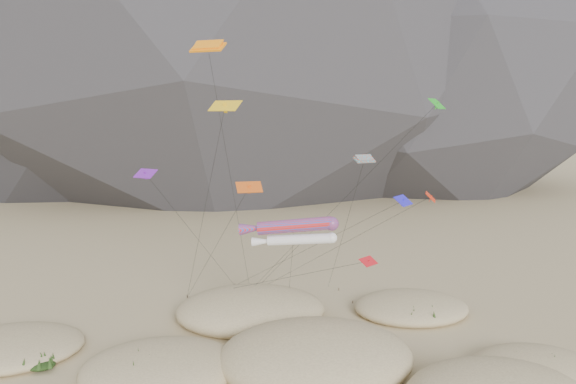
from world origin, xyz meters
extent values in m
ellipsoid|color=#2B2B30|center=(-37.00, 123.00, 44.00)|extent=(136.20, 127.83, 116.00)
ellipsoid|color=black|center=(56.00, 110.00, 38.00)|extent=(130.55, 126.41, 100.00)
ellipsoid|color=#CCB789|center=(-10.81, 6.13, 0.66)|extent=(12.15, 10.33, 2.92)
ellipsoid|color=#CCB789|center=(1.01, 5.24, 1.00)|extent=(15.44, 13.12, 4.47)
ellipsoid|color=#CCB789|center=(17.35, 1.09, 0.53)|extent=(10.08, 8.57, 2.33)
ellipsoid|color=#CCB789|center=(-2.70, 17.20, 0.82)|extent=(14.57, 12.38, 3.66)
ellipsoid|color=#CCB789|center=(13.33, 15.83, 0.55)|extent=(11.51, 9.79, 2.44)
ellipsoid|color=#CCB789|center=(-23.51, 12.62, 0.50)|extent=(12.18, 10.35, 2.21)
ellipsoid|color=black|center=(-11.36, 5.24, 0.80)|extent=(2.99, 2.56, 0.90)
ellipsoid|color=black|center=(-10.21, 7.35, 0.70)|extent=(1.91, 1.63, 0.57)
ellipsoid|color=black|center=(3.93, 2.89, 1.10)|extent=(2.97, 2.54, 0.89)
ellipsoid|color=black|center=(5.92, 5.13, 1.00)|extent=(2.58, 2.21, 0.78)
ellipsoid|color=black|center=(1.83, 2.15, 0.90)|extent=(2.76, 2.36, 0.83)
ellipsoid|color=black|center=(17.49, 1.07, 0.60)|extent=(2.41, 2.06, 0.72)
ellipsoid|color=black|center=(-0.65, 16.05, 1.00)|extent=(2.65, 2.27, 0.80)
ellipsoid|color=black|center=(-1.07, 14.42, 0.90)|extent=(2.35, 2.01, 0.71)
ellipsoid|color=black|center=(14.24, 13.98, 0.70)|extent=(2.63, 2.25, 0.79)
ellipsoid|color=black|center=(12.90, 12.41, 0.60)|extent=(2.07, 1.77, 0.62)
ellipsoid|color=black|center=(-22.47, 12.48, 0.50)|extent=(2.12, 1.81, 0.64)
ellipsoid|color=black|center=(-20.07, 8.84, 0.40)|extent=(2.16, 1.85, 0.65)
cylinder|color=#3F2D1E|center=(-5.14, 20.04, 0.15)|extent=(0.08, 0.08, 0.30)
cylinder|color=#3F2D1E|center=(-1.64, 24.84, 0.15)|extent=(0.08, 0.08, 0.30)
cylinder|color=#3F2D1E|center=(3.09, 22.81, 0.15)|extent=(0.08, 0.08, 0.30)
cylinder|color=#3F2D1E|center=(8.04, 23.91, 0.15)|extent=(0.08, 0.08, 0.30)
cylinder|color=#3F2D1E|center=(8.35, 19.49, 0.15)|extent=(0.08, 0.08, 0.30)
cylinder|color=#3F2D1E|center=(-3.37, 27.64, 0.15)|extent=(0.08, 0.08, 0.30)
cylinder|color=#3F2D1E|center=(11.64, 21.01, 0.15)|extent=(0.08, 0.08, 0.30)
cylinder|color=#3F2D1E|center=(-8.83, 24.36, 0.15)|extent=(0.08, 0.08, 0.30)
cylinder|color=red|center=(0.17, 9.55, 10.60)|extent=(6.30, 2.95, 1.77)
sphere|color=red|center=(3.11, 8.62, 10.85)|extent=(1.19, 1.19, 1.19)
cone|color=red|center=(-3.07, 10.56, 10.30)|extent=(2.75, 1.74, 1.27)
cylinder|color=black|center=(0.99, 15.52, 5.30)|extent=(1.67, 11.96, 10.62)
cylinder|color=white|center=(0.72, 10.13, 9.30)|extent=(5.48, 2.55, 1.25)
sphere|color=white|center=(3.30, 9.27, 9.52)|extent=(0.91, 0.91, 0.91)
cone|color=white|center=(-2.12, 11.07, 9.03)|extent=(2.36, 1.44, 0.93)
cylinder|color=black|center=(-1.18, 16.40, 4.65)|extent=(3.83, 12.55, 9.32)
cube|color=orange|center=(-6.59, 11.49, 25.11)|extent=(3.05, 2.47, 0.84)
cube|color=orange|center=(-6.59, 11.49, 25.34)|extent=(2.54, 2.02, 0.82)
cylinder|color=black|center=(-4.13, 19.83, 12.56)|extent=(4.95, 16.70, 25.13)
cube|color=red|center=(6.86, 11.86, 15.82)|extent=(2.09, 1.39, 0.56)
cube|color=red|center=(6.86, 11.86, 15.99)|extent=(1.77, 1.13, 0.55)
cylinder|color=black|center=(7.05, 18.69, 7.91)|extent=(0.39, 13.67, 15.83)
cube|color=green|center=(14.58, 14.24, 20.73)|extent=(2.28, 2.35, 0.99)
cube|color=green|center=(14.58, 14.24, 20.58)|extent=(0.44, 0.43, 0.73)
cylinder|color=black|center=(6.47, 19.54, 10.39)|extent=(16.25, 10.63, 20.70)
cube|color=#C54C12|center=(-3.94, 6.11, 14.38)|extent=(2.00, 1.14, 0.74)
cube|color=#C54C12|center=(-3.94, 6.11, 14.23)|extent=(0.25, 0.24, 0.66)
cylinder|color=black|center=(-6.39, 15.24, 7.22)|extent=(4.92, 18.27, 14.35)
cube|color=red|center=(5.87, 7.25, 7.91)|extent=(1.79, 1.65, 0.56)
cube|color=red|center=(5.87, 7.25, 7.76)|extent=(0.24, 0.24, 0.55)
cylinder|color=black|center=(-1.48, 15.81, 3.98)|extent=(14.73, 17.13, 7.88)
cube|color=purple|center=(-11.88, 12.08, 14.92)|extent=(2.08, 1.98, 0.70)
cube|color=purple|center=(-11.88, 12.08, 14.77)|extent=(0.30, 0.30, 0.65)
cylinder|color=black|center=(-7.63, 19.86, 7.49)|extent=(8.54, 15.59, 14.89)
cube|color=#2119DB|center=(9.46, 9.09, 12.54)|extent=(2.06, 2.04, 0.78)
cube|color=#2119DB|center=(9.46, 9.09, 12.39)|extent=(0.34, 0.34, 0.65)
cylinder|color=black|center=(3.04, 18.37, 6.29)|extent=(12.86, 18.58, 12.51)
cube|color=red|center=(12.47, 10.33, 12.60)|extent=(1.55, 2.01, 0.80)
cube|color=red|center=(12.47, 10.33, 12.45)|extent=(0.35, 0.32, 0.60)
cylinder|color=black|center=(5.42, 17.59, 6.32)|extent=(14.14, 14.54, 12.57)
cube|color=yellow|center=(-5.21, 12.49, 20.48)|extent=(2.94, 2.56, 0.91)
cube|color=yellow|center=(-5.21, 12.49, 20.33)|extent=(0.39, 0.37, 0.90)
cylinder|color=black|center=(-7.02, 18.43, 10.26)|extent=(3.65, 11.89, 20.44)
camera|label=1|loc=(-8.43, -35.28, 19.86)|focal=35.00mm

